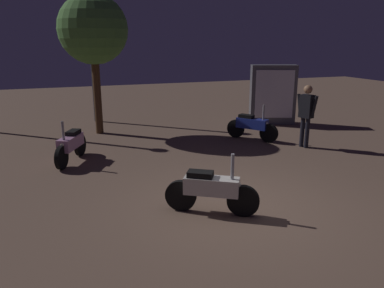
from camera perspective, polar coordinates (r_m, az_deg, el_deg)
ground_plane at (r=7.03m, az=6.60°, el=-9.35°), size 40.00×40.00×0.00m
motorcycle_white_foreground at (r=6.57m, az=2.94°, el=-6.92°), size 1.46×0.96×1.11m
motorcycle_pink_parked_left at (r=9.77m, az=-17.87°, el=-0.12°), size 0.82×1.53×1.11m
motorcycle_blue_parked_right at (r=11.53m, az=9.06°, el=2.74°), size 1.06×1.40×1.11m
person_rider_beside at (r=10.93m, az=16.94°, el=4.88°), size 0.34×0.66×1.76m
streetlamp_far at (r=14.29m, az=-15.08°, el=15.09°), size 0.36×0.36×4.63m
tree_left_bg at (r=12.36m, az=-14.76°, el=16.33°), size 2.13×2.13×4.32m
kiosk_billboard at (r=13.92m, az=12.15°, el=7.34°), size 1.67×1.02×2.10m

